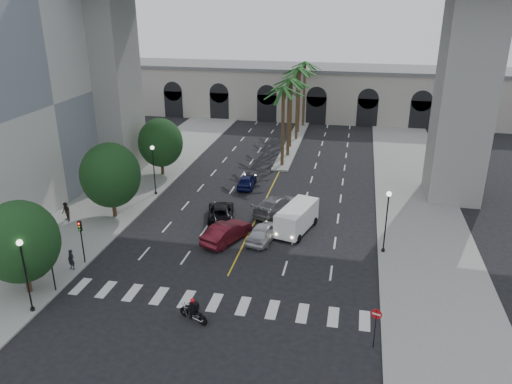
% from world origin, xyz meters
% --- Properties ---
extents(ground, '(140.00, 140.00, 0.00)m').
position_xyz_m(ground, '(0.00, 0.00, 0.00)').
color(ground, black).
rests_on(ground, ground).
extents(sidewalk_left, '(8.00, 100.00, 0.15)m').
position_xyz_m(sidewalk_left, '(-15.00, 15.00, 0.07)').
color(sidewalk_left, gray).
rests_on(sidewalk_left, ground).
extents(sidewalk_right, '(8.00, 100.00, 0.15)m').
position_xyz_m(sidewalk_right, '(15.00, 15.00, 0.07)').
color(sidewalk_right, gray).
rests_on(sidewalk_right, ground).
extents(median, '(2.00, 24.00, 0.20)m').
position_xyz_m(median, '(0.00, 38.00, 0.10)').
color(median, gray).
rests_on(median, ground).
extents(pier_building, '(71.00, 10.50, 8.50)m').
position_xyz_m(pier_building, '(0.00, 55.00, 4.27)').
color(pier_building, '#B3ABA1').
rests_on(pier_building, ground).
extents(bridge, '(75.00, 13.00, 26.00)m').
position_xyz_m(bridge, '(3.42, 22.00, 18.51)').
color(bridge, gray).
rests_on(bridge, ground).
extents(palm_a, '(3.20, 3.20, 10.30)m').
position_xyz_m(palm_a, '(0.00, 28.00, 9.10)').
color(palm_a, '#47331E').
rests_on(palm_a, ground).
extents(palm_b, '(3.20, 3.20, 10.60)m').
position_xyz_m(palm_b, '(0.10, 32.00, 9.37)').
color(palm_b, '#47331E').
rests_on(palm_b, ground).
extents(palm_c, '(3.20, 3.20, 10.10)m').
position_xyz_m(palm_c, '(-0.20, 36.00, 8.91)').
color(palm_c, '#47331E').
rests_on(palm_c, ground).
extents(palm_d, '(3.20, 3.20, 10.90)m').
position_xyz_m(palm_d, '(0.15, 40.00, 9.65)').
color(palm_d, '#47331E').
rests_on(palm_d, ground).
extents(palm_e, '(3.20, 3.20, 10.40)m').
position_xyz_m(palm_e, '(-0.10, 44.00, 9.19)').
color(palm_e, '#47331E').
rests_on(palm_e, ground).
extents(palm_f, '(3.20, 3.20, 10.70)m').
position_xyz_m(palm_f, '(0.20, 48.00, 9.46)').
color(palm_f, '#47331E').
rests_on(palm_f, ground).
extents(street_tree_near, '(5.20, 5.20, 6.89)m').
position_xyz_m(street_tree_near, '(-13.00, -3.00, 4.02)').
color(street_tree_near, '#382616').
rests_on(street_tree_near, ground).
extents(street_tree_mid, '(5.44, 5.44, 7.21)m').
position_xyz_m(street_tree_mid, '(-13.00, 10.00, 4.21)').
color(street_tree_mid, '#382616').
rests_on(street_tree_mid, ground).
extents(street_tree_far, '(5.04, 5.04, 6.68)m').
position_xyz_m(street_tree_far, '(-13.00, 22.00, 3.90)').
color(street_tree_far, '#382616').
rests_on(street_tree_far, ground).
extents(lamp_post_left_near, '(0.40, 0.40, 5.35)m').
position_xyz_m(lamp_post_left_near, '(-11.40, -5.00, 3.22)').
color(lamp_post_left_near, black).
rests_on(lamp_post_left_near, ground).
extents(lamp_post_left_far, '(0.40, 0.40, 5.35)m').
position_xyz_m(lamp_post_left_far, '(-11.40, 16.00, 3.22)').
color(lamp_post_left_far, black).
rests_on(lamp_post_left_far, ground).
extents(lamp_post_right, '(0.40, 0.40, 5.35)m').
position_xyz_m(lamp_post_right, '(11.40, 8.00, 3.22)').
color(lamp_post_right, black).
rests_on(lamp_post_right, ground).
extents(traffic_signal_near, '(0.25, 0.18, 3.65)m').
position_xyz_m(traffic_signal_near, '(-11.30, -2.50, 2.51)').
color(traffic_signal_near, black).
rests_on(traffic_signal_near, ground).
extents(traffic_signal_far, '(0.25, 0.18, 3.65)m').
position_xyz_m(traffic_signal_far, '(-11.30, 1.50, 2.51)').
color(traffic_signal_far, black).
rests_on(traffic_signal_far, ground).
extents(motorcycle_rider, '(2.12, 1.02, 1.64)m').
position_xyz_m(motorcycle_rider, '(-0.70, -3.71, 0.74)').
color(motorcycle_rider, black).
rests_on(motorcycle_rider, ground).
extents(car_a, '(2.65, 4.79, 1.54)m').
position_xyz_m(car_a, '(1.50, 8.28, 0.77)').
color(car_a, '#B8B9BE').
rests_on(car_a, ground).
extents(car_b, '(3.61, 5.44, 1.69)m').
position_xyz_m(car_b, '(-1.50, 7.47, 0.85)').
color(car_b, '#56111B').
rests_on(car_b, ground).
extents(car_c, '(3.57, 5.53, 1.42)m').
position_xyz_m(car_c, '(-3.19, 11.76, 0.71)').
color(car_c, black).
rests_on(car_c, ground).
extents(car_d, '(4.35, 6.29, 1.69)m').
position_xyz_m(car_d, '(1.61, 14.09, 0.85)').
color(car_d, slate).
rests_on(car_d, ground).
extents(car_e, '(1.88, 4.26, 1.43)m').
position_xyz_m(car_e, '(-2.64, 20.20, 0.71)').
color(car_e, '#0F1448').
rests_on(car_e, ground).
extents(cargo_van, '(3.40, 5.84, 2.34)m').
position_xyz_m(cargo_van, '(4.01, 10.55, 1.30)').
color(cargo_van, white).
rests_on(cargo_van, ground).
extents(pedestrian_a, '(0.66, 0.51, 1.60)m').
position_xyz_m(pedestrian_a, '(-11.70, 0.38, 0.95)').
color(pedestrian_a, black).
rests_on(pedestrian_a, sidewalk_left).
extents(pedestrian_b, '(1.10, 1.08, 1.79)m').
position_xyz_m(pedestrian_b, '(-16.79, 8.10, 1.05)').
color(pedestrian_b, black).
rests_on(pedestrian_b, sidewalk_left).
extents(do_not_enter_sign, '(0.63, 0.21, 2.66)m').
position_xyz_m(do_not_enter_sign, '(10.50, -4.01, 1.93)').
color(do_not_enter_sign, black).
rests_on(do_not_enter_sign, ground).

